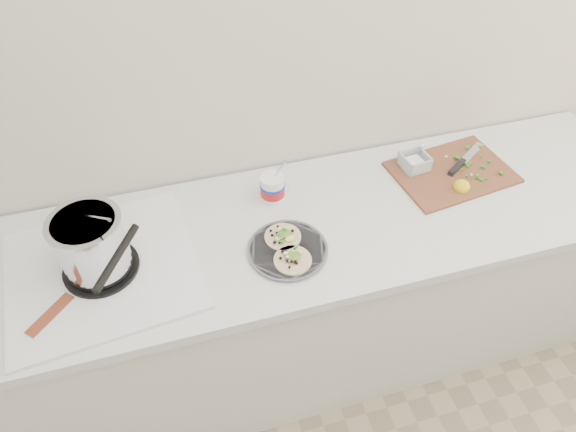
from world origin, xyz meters
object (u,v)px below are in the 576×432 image
object	(u,v)px
cutboard	(449,169)
stove	(95,253)
tub	(273,186)
taco_plate	(288,248)
bacon_plate	(51,317)

from	to	relation	value
cutboard	stove	bearing A→B (deg)	178.55
stove	cutboard	xyz separation A→B (m)	(1.29, 0.13, -0.07)
tub	stove	bearing A→B (deg)	-164.08
stove	cutboard	distance (m)	1.29
stove	taco_plate	distance (m)	0.59
taco_plate	cutboard	size ratio (longest dim) A/B	0.56
bacon_plate	cutboard	bearing A→B (deg)	10.52
stove	tub	world-z (taller)	stove
taco_plate	cutboard	world-z (taller)	cutboard
tub	cutboard	world-z (taller)	tub
stove	cutboard	size ratio (longest dim) A/B	1.33
stove	cutboard	bearing A→B (deg)	0.01
taco_plate	tub	distance (m)	0.26
tub	bacon_plate	bearing A→B (deg)	-157.79
tub	bacon_plate	size ratio (longest dim) A/B	0.81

